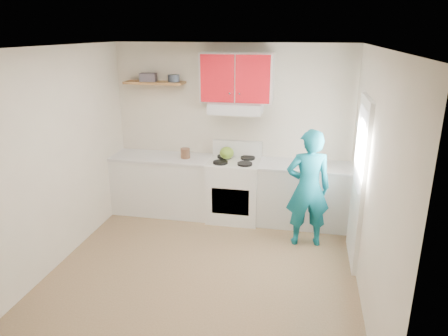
% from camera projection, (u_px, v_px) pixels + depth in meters
% --- Properties ---
extents(floor, '(3.80, 3.80, 0.00)m').
position_uv_depth(floor, '(203.00, 272.00, 4.97)').
color(floor, brown).
rests_on(floor, ground).
extents(ceiling, '(3.60, 3.80, 0.04)m').
position_uv_depth(ceiling, '(199.00, 47.00, 4.15)').
color(ceiling, white).
rests_on(ceiling, floor).
extents(back_wall, '(3.60, 0.04, 2.60)m').
position_uv_depth(back_wall, '(232.00, 131.00, 6.33)').
color(back_wall, beige).
rests_on(back_wall, floor).
extents(front_wall, '(3.60, 0.04, 2.60)m').
position_uv_depth(front_wall, '(131.00, 258.00, 2.80)').
color(front_wall, beige).
rests_on(front_wall, floor).
extents(left_wall, '(0.04, 3.80, 2.60)m').
position_uv_depth(left_wall, '(54.00, 160.00, 4.90)').
color(left_wall, beige).
rests_on(left_wall, floor).
extents(right_wall, '(0.04, 3.80, 2.60)m').
position_uv_depth(right_wall, '(371.00, 181.00, 4.23)').
color(right_wall, beige).
rests_on(right_wall, floor).
extents(door, '(0.05, 0.85, 2.05)m').
position_uv_depth(door, '(359.00, 182.00, 4.97)').
color(door, white).
rests_on(door, floor).
extents(door_glass, '(0.01, 0.55, 0.95)m').
position_uv_depth(door_glass, '(360.00, 148.00, 4.84)').
color(door_glass, white).
rests_on(door_glass, door).
extents(counter_left, '(1.52, 0.60, 0.90)m').
position_uv_depth(counter_left, '(163.00, 185.00, 6.51)').
color(counter_left, silver).
rests_on(counter_left, floor).
extents(counter_right, '(1.32, 0.60, 0.90)m').
position_uv_depth(counter_right, '(304.00, 195.00, 6.11)').
color(counter_right, silver).
rests_on(counter_right, floor).
extents(stove, '(0.76, 0.65, 0.92)m').
position_uv_depth(stove, '(234.00, 190.00, 6.27)').
color(stove, white).
rests_on(stove, floor).
extents(range_hood, '(0.76, 0.44, 0.15)m').
position_uv_depth(range_hood, '(236.00, 108.00, 5.98)').
color(range_hood, silver).
rests_on(range_hood, back_wall).
extents(upper_cabinets, '(1.02, 0.33, 0.70)m').
position_uv_depth(upper_cabinets, '(237.00, 78.00, 5.90)').
color(upper_cabinets, '#B00F18').
rests_on(upper_cabinets, back_wall).
extents(shelf, '(0.90, 0.30, 0.04)m').
position_uv_depth(shelf, '(155.00, 83.00, 6.18)').
color(shelf, brown).
rests_on(shelf, back_wall).
extents(books, '(0.25, 0.20, 0.12)m').
position_uv_depth(books, '(148.00, 77.00, 6.14)').
color(books, '#473F48').
rests_on(books, shelf).
extents(tin, '(0.21, 0.21, 0.11)m').
position_uv_depth(tin, '(174.00, 78.00, 6.09)').
color(tin, '#333D4C').
rests_on(tin, shelf).
extents(kettle, '(0.28, 0.28, 0.18)m').
position_uv_depth(kettle, '(227.00, 153.00, 6.21)').
color(kettle, olive).
rests_on(kettle, stove).
extents(crock, '(0.15, 0.15, 0.17)m').
position_uv_depth(crock, '(185.00, 154.00, 6.25)').
color(crock, '#4F3222').
rests_on(crock, counter_left).
extents(cutting_board, '(0.28, 0.21, 0.02)m').
position_uv_depth(cutting_board, '(285.00, 166.00, 5.92)').
color(cutting_board, olive).
rests_on(cutting_board, counter_right).
extents(silicone_mat, '(0.34, 0.29, 0.01)m').
position_uv_depth(silicone_mat, '(327.00, 168.00, 5.90)').
color(silicone_mat, red).
rests_on(silicone_mat, counter_right).
extents(person, '(0.64, 0.48, 1.60)m').
position_uv_depth(person, '(308.00, 188.00, 5.41)').
color(person, '#0E6A7E').
rests_on(person, floor).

